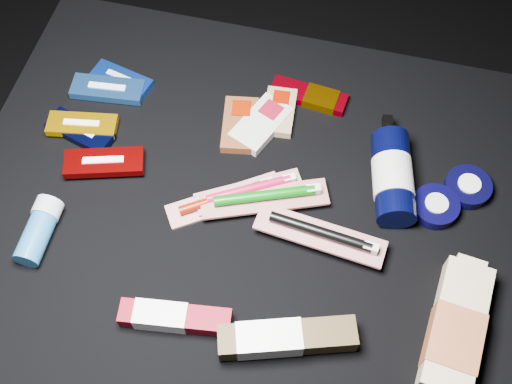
% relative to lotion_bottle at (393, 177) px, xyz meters
% --- Properties ---
extents(ground, '(3.00, 3.00, 0.00)m').
position_rel_lotion_bottle_xyz_m(ground, '(-0.23, -0.09, -0.43)').
color(ground, black).
rests_on(ground, ground).
extents(cloth_table, '(0.98, 0.78, 0.40)m').
position_rel_lotion_bottle_xyz_m(cloth_table, '(-0.23, -0.09, -0.23)').
color(cloth_table, black).
rests_on(cloth_table, ground).
extents(luna_bar_0, '(0.12, 0.07, 0.02)m').
position_rel_lotion_bottle_xyz_m(luna_bar_0, '(-0.53, 0.11, -0.03)').
color(luna_bar_0, '#0F38A7').
rests_on(luna_bar_0, cloth_table).
extents(luna_bar_1, '(0.14, 0.06, 0.02)m').
position_rel_lotion_bottle_xyz_m(luna_bar_1, '(-0.54, 0.08, -0.02)').
color(luna_bar_1, '#2356A0').
rests_on(luna_bar_1, cloth_table).
extents(luna_bar_2, '(0.13, 0.08, 0.02)m').
position_rel_lotion_bottle_xyz_m(luna_bar_2, '(-0.56, -0.02, -0.02)').
color(luna_bar_2, black).
rests_on(luna_bar_2, cloth_table).
extents(luna_bar_3, '(0.13, 0.07, 0.02)m').
position_rel_lotion_bottle_xyz_m(luna_bar_3, '(-0.56, -0.01, -0.02)').
color(luna_bar_3, '#D99700').
rests_on(luna_bar_3, cloth_table).
extents(luna_bar_4, '(0.15, 0.09, 0.02)m').
position_rel_lotion_bottle_xyz_m(luna_bar_4, '(-0.49, -0.08, -0.02)').
color(luna_bar_4, '#6C0404').
rests_on(luna_bar_4, cloth_table).
extents(clif_bar_0, '(0.08, 0.12, 0.02)m').
position_rel_lotion_bottle_xyz_m(clif_bar_0, '(-0.28, 0.06, -0.02)').
color(clif_bar_0, '#5E3117').
rests_on(clif_bar_0, cloth_table).
extents(clif_bar_1, '(0.10, 0.13, 0.02)m').
position_rel_lotion_bottle_xyz_m(clif_bar_1, '(-0.24, 0.07, -0.02)').
color(clif_bar_1, beige).
rests_on(clif_bar_1, cloth_table).
extents(clif_bar_2, '(0.06, 0.11, 0.02)m').
position_rel_lotion_bottle_xyz_m(clif_bar_2, '(-0.22, 0.11, -0.03)').
color(clif_bar_2, '#998253').
rests_on(clif_bar_2, cloth_table).
extents(power_bar, '(0.15, 0.06, 0.02)m').
position_rel_lotion_bottle_xyz_m(power_bar, '(-0.17, 0.15, -0.03)').
color(power_bar, '#86000C').
rests_on(power_bar, cloth_table).
extents(lotion_bottle, '(0.10, 0.22, 0.07)m').
position_rel_lotion_bottle_xyz_m(lotion_bottle, '(0.00, 0.00, 0.00)').
color(lotion_bottle, black).
rests_on(lotion_bottle, cloth_table).
extents(cream_tin_upper, '(0.08, 0.08, 0.02)m').
position_rel_lotion_bottle_xyz_m(cream_tin_upper, '(0.13, 0.02, -0.02)').
color(cream_tin_upper, black).
rests_on(cream_tin_upper, cloth_table).
extents(cream_tin_lower, '(0.08, 0.08, 0.02)m').
position_rel_lotion_bottle_xyz_m(cream_tin_lower, '(0.08, -0.03, -0.02)').
color(cream_tin_lower, black).
rests_on(cream_tin_lower, cloth_table).
extents(bodywash_bottle, '(0.10, 0.22, 0.05)m').
position_rel_lotion_bottle_xyz_m(bodywash_bottle, '(0.13, -0.24, -0.01)').
color(bodywash_bottle, '#CFB388').
rests_on(bodywash_bottle, cloth_table).
extents(deodorant_stick, '(0.05, 0.11, 0.05)m').
position_rel_lotion_bottle_xyz_m(deodorant_stick, '(-0.55, -0.23, -0.01)').
color(deodorant_stick, '#1D5989').
rests_on(deodorant_stick, cloth_table).
extents(toothbrush_pack_0, '(0.19, 0.15, 0.02)m').
position_rel_lotion_bottle_xyz_m(toothbrush_pack_0, '(-0.27, -0.09, -0.03)').
color(toothbrush_pack_0, silver).
rests_on(toothbrush_pack_0, cloth_table).
extents(toothbrush_pack_1, '(0.18, 0.13, 0.02)m').
position_rel_lotion_bottle_xyz_m(toothbrush_pack_1, '(-0.23, -0.07, -0.02)').
color(toothbrush_pack_1, beige).
rests_on(toothbrush_pack_1, cloth_table).
extents(toothbrush_pack_2, '(0.22, 0.13, 0.02)m').
position_rel_lotion_bottle_xyz_m(toothbrush_pack_2, '(-0.20, -0.08, -0.01)').
color(toothbrush_pack_2, '#A49D9A').
rests_on(toothbrush_pack_2, cloth_table).
extents(toothbrush_pack_3, '(0.22, 0.07, 0.02)m').
position_rel_lotion_bottle_xyz_m(toothbrush_pack_3, '(-0.10, -0.13, -0.00)').
color(toothbrush_pack_3, '#BEB5B1').
rests_on(toothbrush_pack_3, cloth_table).
extents(toothpaste_carton_red, '(0.17, 0.06, 0.03)m').
position_rel_lotion_bottle_xyz_m(toothpaste_carton_red, '(-0.30, -0.32, -0.02)').
color(toothpaste_carton_red, '#6D020F').
rests_on(toothpaste_carton_red, cloth_table).
extents(toothpaste_carton_green, '(0.21, 0.11, 0.04)m').
position_rel_lotion_bottle_xyz_m(toothpaste_carton_green, '(-0.12, -0.31, -0.01)').
color(toothpaste_carton_green, '#392B13').
rests_on(toothpaste_carton_green, cloth_table).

